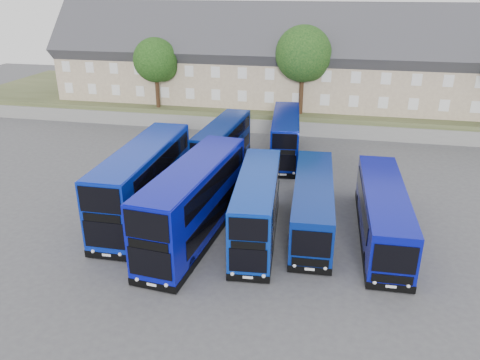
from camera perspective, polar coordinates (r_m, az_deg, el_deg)
name	(u,v)px	position (r m, az deg, el deg)	size (l,w,h in m)	color
ground	(229,249)	(28.93, -1.38, -8.44)	(120.00, 120.00, 0.00)	#4B4B50
retaining_wall	(280,127)	(50.43, 4.85, 6.40)	(70.00, 0.40, 1.50)	slate
earth_bank	(290,103)	(59.97, 6.11, 9.28)	(80.00, 20.00, 2.00)	#47502D
terrace_row	(262,62)	(55.37, 2.71, 14.15)	(48.00, 10.40, 11.20)	tan
dd_front_left	(144,183)	(32.66, -11.65, -0.35)	(2.92, 12.31, 4.88)	#0822A3
dd_front_mid	(194,203)	(29.30, -5.58, -2.82)	(3.96, 12.38, 4.84)	#090FA5
dd_front_right	(257,208)	(29.35, 2.06, -3.44)	(3.25, 10.55, 4.13)	#082DA0
dd_rear_left	(223,147)	(40.42, -2.14, 4.05)	(3.00, 10.26, 4.02)	navy
dd_rear_right	(285,137)	(43.05, 5.54, 5.18)	(3.31, 10.40, 4.06)	#07158A
coach_east_a	(313,204)	(31.20, 8.84, -2.94)	(3.05, 11.91, 3.23)	navy
coach_east_b	(382,214)	(30.84, 16.97, -3.97)	(2.89, 12.19, 3.31)	#080E9D
tree_west	(157,62)	(53.48, -10.09, 14.02)	(4.80, 4.80, 7.65)	#382314
tree_mid	(305,56)	(50.23, 7.89, 14.76)	(5.76, 5.76, 9.18)	#382314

